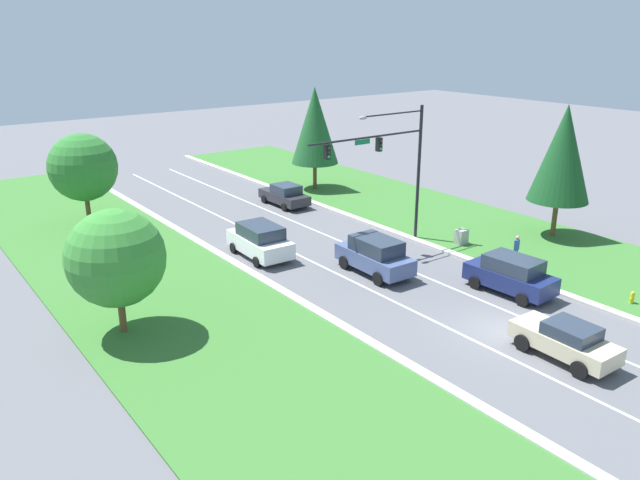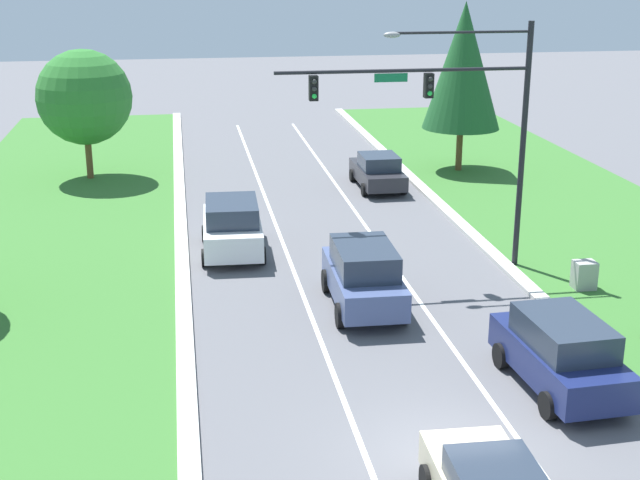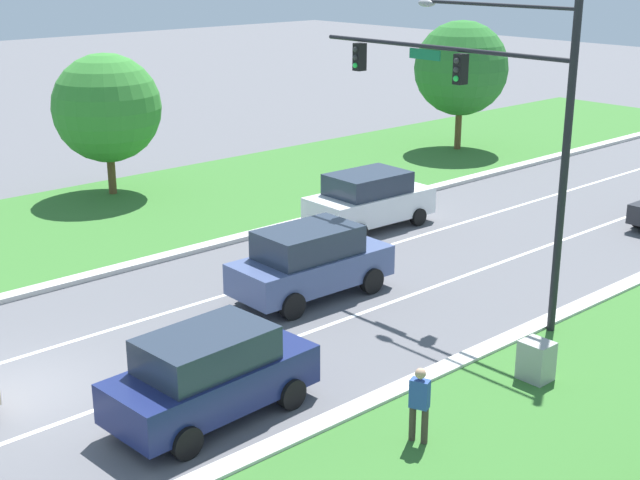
% 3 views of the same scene
% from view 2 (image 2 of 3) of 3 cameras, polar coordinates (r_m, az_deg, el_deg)
% --- Properties ---
extents(ground_plane, '(160.00, 160.00, 0.00)m').
position_cam_2_polar(ground_plane, '(20.47, 8.13, -13.46)').
color(ground_plane, '#5B5B60').
extents(curb_strip_left, '(0.50, 90.00, 0.15)m').
position_cam_2_polar(curb_strip_left, '(19.68, -8.34, -14.62)').
color(curb_strip_left, beige).
rests_on(curb_strip_left, ground_plane).
extents(lane_stripe_inner_left, '(0.14, 81.00, 0.01)m').
position_cam_2_polar(lane_stripe_inner_left, '(20.06, 3.06, -13.99)').
color(lane_stripe_inner_left, white).
rests_on(lane_stripe_inner_left, ground_plane).
extents(lane_stripe_inner_right, '(0.14, 81.00, 0.01)m').
position_cam_2_polar(lane_stripe_inner_right, '(21.03, 12.95, -12.85)').
color(lane_stripe_inner_right, white).
rests_on(lane_stripe_inner_right, ground_plane).
extents(traffic_signal_mast, '(8.58, 0.41, 8.50)m').
position_cam_2_polar(traffic_signal_mast, '(30.18, 8.76, 8.27)').
color(traffic_signal_mast, black).
rests_on(traffic_signal_mast, ground_plane).
extents(navy_suv, '(2.31, 4.64, 1.95)m').
position_cam_2_polar(navy_suv, '(23.40, 15.14, -6.96)').
color(navy_suv, navy).
rests_on(navy_suv, ground_plane).
extents(slate_blue_suv, '(2.23, 4.80, 2.06)m').
position_cam_2_polar(slate_blue_suv, '(27.67, 2.81, -2.28)').
color(slate_blue_suv, '#475684').
rests_on(slate_blue_suv, ground_plane).
extents(white_suv, '(2.40, 4.73, 1.99)m').
position_cam_2_polar(white_suv, '(32.92, -5.65, 0.88)').
color(white_suv, white).
rests_on(white_suv, ground_plane).
extents(charcoal_sedan, '(2.08, 4.52, 1.64)m').
position_cam_2_polar(charcoal_sedan, '(42.13, 3.73, 4.41)').
color(charcoal_sedan, '#28282D').
rests_on(charcoal_sedan, ground_plane).
extents(utility_cabinet, '(0.70, 0.60, 1.01)m').
position_cam_2_polar(utility_cabinet, '(30.47, 16.55, -2.23)').
color(utility_cabinet, '#9E9E99').
rests_on(utility_cabinet, ground_plane).
extents(conifer_far_right_tree, '(3.86, 3.86, 8.42)m').
position_cam_2_polar(conifer_far_right_tree, '(45.14, 9.16, 10.95)').
color(conifer_far_right_tree, brown).
rests_on(conifer_far_right_tree, ground_plane).
extents(oak_far_left_tree, '(4.55, 4.55, 6.32)m').
position_cam_2_polar(oak_far_left_tree, '(44.53, -14.86, 8.82)').
color(oak_far_left_tree, brown).
rests_on(oak_far_left_tree, ground_plane).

